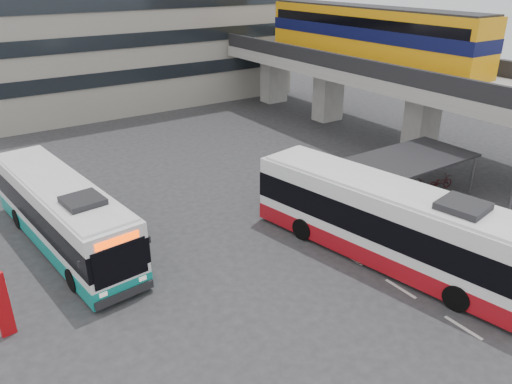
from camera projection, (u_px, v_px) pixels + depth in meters
ground at (309, 274)px, 21.85m from camera, size 120.00×120.00×0.00m
viaduct at (375, 55)px, 37.82m from camera, size 8.00×32.00×9.68m
bike_shelter at (393, 178)px, 27.84m from camera, size 10.00×4.00×2.54m
road_markings at (401, 289)px, 20.86m from camera, size 0.15×7.60×0.01m
bus_main at (385, 222)px, 22.43m from camera, size 5.18×13.46×3.89m
bus_teal at (63, 214)px, 23.50m from camera, size 3.89×12.29×3.57m
pedestrian at (130, 246)px, 22.39m from camera, size 0.61×0.72×1.68m
sign_totem_mid at (2, 304)px, 17.73m from camera, size 0.56×0.24×2.60m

